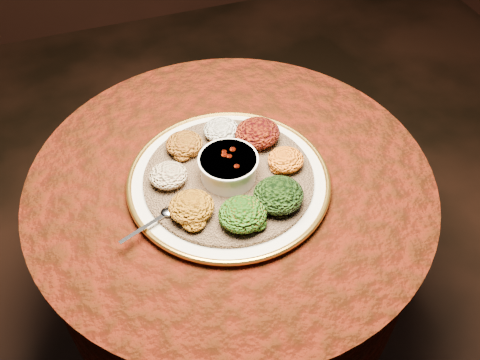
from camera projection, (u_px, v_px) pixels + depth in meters
name	position (u px, v px, depth m)	size (l,w,h in m)	color
table	(231.00, 224.00, 1.39)	(0.96, 0.96, 0.73)	black
platter	(229.00, 181.00, 1.23)	(0.53, 0.53, 0.02)	silver
injera	(229.00, 177.00, 1.22)	(0.39, 0.39, 0.01)	#8C6746
stew_bowl	(228.00, 166.00, 1.20)	(0.14, 0.14, 0.06)	white
spoon	(166.00, 214.00, 1.14)	(0.14, 0.07, 0.01)	silver
portion_ayib	(221.00, 130.00, 1.29)	(0.09, 0.08, 0.04)	silver
portion_kitfo	(258.00, 133.00, 1.28)	(0.11, 0.10, 0.05)	black
portion_tikil	(286.00, 160.00, 1.23)	(0.08, 0.08, 0.04)	#C77B10
portion_gomen	(278.00, 195.00, 1.15)	(0.11, 0.11, 0.05)	black
portion_mixveg	(242.00, 214.00, 1.11)	(0.10, 0.10, 0.05)	#A2290A
portion_kik	(191.00, 207.00, 1.13)	(0.10, 0.09, 0.05)	#A4640E
portion_timatim	(168.00, 175.00, 1.19)	(0.09, 0.08, 0.04)	maroon
portion_shiro	(184.00, 144.00, 1.26)	(0.09, 0.08, 0.04)	brown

